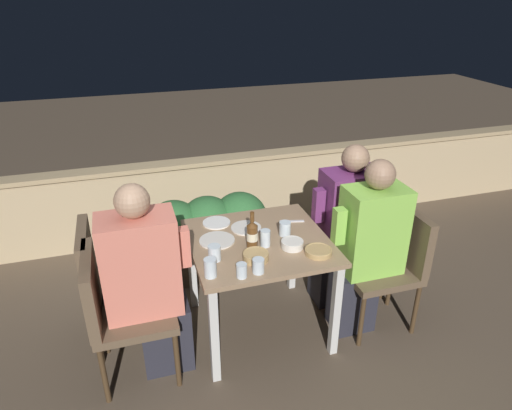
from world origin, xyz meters
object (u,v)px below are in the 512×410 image
object	(u,v)px
chair_left_far	(108,274)
beer_bottle	(252,235)
person_green_blouse	(366,248)
chair_right_far	(368,234)
person_coral_top	(149,283)
potted_plant	(361,212)
person_purple_stripe	(345,226)
chair_right_near	(391,256)
chair_left_near	(115,305)

from	to	relation	value
chair_left_far	beer_bottle	bearing A→B (deg)	-16.23
person_green_blouse	chair_right_far	xyz separation A→B (m)	(0.21, 0.32, -0.10)
person_coral_top	beer_bottle	size ratio (longest dim) A/B	5.05
chair_right_far	person_coral_top	bearing A→B (deg)	-169.13
chair_left_far	potted_plant	bearing A→B (deg)	11.73
person_coral_top	chair_right_far	size ratio (longest dim) A/B	1.47
person_green_blouse	person_purple_stripe	distance (m)	0.32
chair_left_far	chair_right_near	xyz separation A→B (m)	(1.84, -0.34, 0.00)
potted_plant	person_coral_top	bearing A→B (deg)	-157.38
person_purple_stripe	beer_bottle	bearing A→B (deg)	-162.69
person_coral_top	person_green_blouse	xyz separation A→B (m)	(1.41, -0.01, -0.01)
person_purple_stripe	beer_bottle	distance (m)	0.82
person_green_blouse	beer_bottle	world-z (taller)	person_green_blouse
chair_right_far	potted_plant	xyz separation A→B (m)	(0.19, 0.44, -0.07)
chair_left_near	chair_left_far	size ratio (longest dim) A/B	1.00
potted_plant	chair_right_far	bearing A→B (deg)	-113.50
person_coral_top	beer_bottle	bearing A→B (deg)	6.31
chair_left_near	chair_left_far	xyz separation A→B (m)	(-0.03, 0.33, 0.00)
chair_left_near	person_purple_stripe	bearing A→B (deg)	10.87
beer_bottle	person_green_blouse	bearing A→B (deg)	-6.38
person_coral_top	chair_right_far	bearing A→B (deg)	10.87
person_coral_top	chair_right_far	xyz separation A→B (m)	(1.61, 0.31, -0.11)
person_coral_top	person_purple_stripe	distance (m)	1.45
person_green_blouse	beer_bottle	distance (m)	0.78
chair_left_near	person_coral_top	distance (m)	0.23
chair_left_near	person_purple_stripe	xyz separation A→B (m)	(1.61, 0.31, 0.10)
person_purple_stripe	beer_bottle	xyz separation A→B (m)	(-0.76, -0.24, 0.19)
chair_left_near	chair_right_near	xyz separation A→B (m)	(1.81, -0.01, 0.00)
beer_bottle	chair_right_near	bearing A→B (deg)	-5.05
chair_right_near	potted_plant	distance (m)	0.79
chair_left_near	person_purple_stripe	world-z (taller)	person_purple_stripe
chair_left_near	chair_right_far	xyz separation A→B (m)	(1.82, 0.31, 0.00)
person_coral_top	person_purple_stripe	xyz separation A→B (m)	(1.41, 0.31, -0.01)
chair_right_near	person_green_blouse	world-z (taller)	person_green_blouse
chair_right_near	chair_right_far	size ratio (longest dim) A/B	1.00
chair_left_near	chair_right_near	world-z (taller)	same
person_coral_top	chair_right_far	distance (m)	1.65
chair_left_near	chair_left_far	world-z (taller)	same
chair_left_near	chair_right_near	size ratio (longest dim) A/B	1.00
person_green_blouse	chair_right_far	world-z (taller)	person_green_blouse
chair_right_near	chair_left_near	bearing A→B (deg)	179.58
chair_left_far	potted_plant	world-z (taller)	chair_left_far
beer_bottle	person_coral_top	bearing A→B (deg)	-173.69
person_purple_stripe	potted_plant	world-z (taller)	person_purple_stripe
potted_plant	person_purple_stripe	bearing A→B (deg)	-131.70
person_coral_top	chair_right_near	size ratio (longest dim) A/B	1.47
person_green_blouse	chair_left_near	bearing A→B (deg)	179.53
chair_right_far	person_green_blouse	bearing A→B (deg)	-122.76
chair_right_near	potted_plant	size ratio (longest dim) A/B	1.15
chair_right_near	person_purple_stripe	bearing A→B (deg)	121.23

